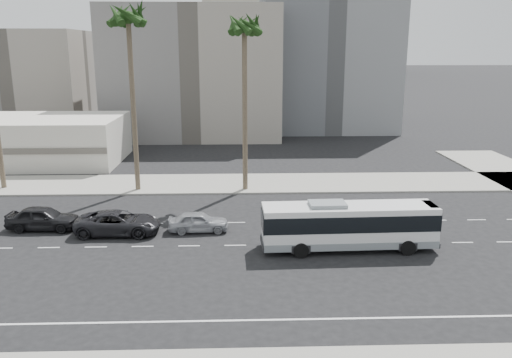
{
  "coord_description": "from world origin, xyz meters",
  "views": [
    {
      "loc": [
        -5.69,
        -31.28,
        12.49
      ],
      "look_at": [
        -4.51,
        4.0,
        3.43
      ],
      "focal_mm": 36.03,
      "sensor_mm": 36.0,
      "label": 1
    }
  ],
  "objects_px": {
    "car_c": "(43,218)",
    "city_bus": "(349,225)",
    "car_b": "(118,223)",
    "palm_mid": "(128,21)",
    "car_a": "(198,222)",
    "palm_near": "(244,30)"
  },
  "relations": [
    {
      "from": "car_b",
      "to": "car_c",
      "type": "distance_m",
      "value": 5.6
    },
    {
      "from": "car_a",
      "to": "palm_mid",
      "type": "height_order",
      "value": "palm_mid"
    },
    {
      "from": "car_a",
      "to": "car_b",
      "type": "height_order",
      "value": "car_b"
    },
    {
      "from": "car_a",
      "to": "car_c",
      "type": "xyz_separation_m",
      "value": [
        -11.0,
        0.77,
        0.13
      ]
    },
    {
      "from": "car_a",
      "to": "palm_mid",
      "type": "distance_m",
      "value": 18.62
    },
    {
      "from": "city_bus",
      "to": "car_a",
      "type": "relative_size",
      "value": 2.64
    },
    {
      "from": "city_bus",
      "to": "palm_mid",
      "type": "height_order",
      "value": "palm_mid"
    },
    {
      "from": "city_bus",
      "to": "car_b",
      "type": "height_order",
      "value": "city_bus"
    },
    {
      "from": "car_c",
      "to": "palm_near",
      "type": "bearing_deg",
      "value": -52.96
    },
    {
      "from": "car_c",
      "to": "city_bus",
      "type": "bearing_deg",
      "value": -99.05
    },
    {
      "from": "city_bus",
      "to": "car_c",
      "type": "height_order",
      "value": "city_bus"
    },
    {
      "from": "city_bus",
      "to": "car_c",
      "type": "xyz_separation_m",
      "value": [
        -20.78,
        4.37,
        -0.81
      ]
    },
    {
      "from": "city_bus",
      "to": "palm_mid",
      "type": "distance_m",
      "value": 25.08
    },
    {
      "from": "palm_near",
      "to": "car_a",
      "type": "bearing_deg",
      "value": -107.87
    },
    {
      "from": "city_bus",
      "to": "car_c",
      "type": "distance_m",
      "value": 21.25
    },
    {
      "from": "city_bus",
      "to": "palm_mid",
      "type": "xyz_separation_m",
      "value": [
        -16.01,
        14.34,
        12.93
      ]
    },
    {
      "from": "car_a",
      "to": "palm_mid",
      "type": "relative_size",
      "value": 0.26
    },
    {
      "from": "car_a",
      "to": "palm_mid",
      "type": "bearing_deg",
      "value": 27.4
    },
    {
      "from": "car_b",
      "to": "palm_mid",
      "type": "distance_m",
      "value": 17.67
    },
    {
      "from": "car_a",
      "to": "palm_near",
      "type": "xyz_separation_m",
      "value": [
        3.41,
        10.57,
        13.16
      ]
    },
    {
      "from": "car_a",
      "to": "palm_near",
      "type": "distance_m",
      "value": 17.22
    },
    {
      "from": "car_a",
      "to": "city_bus",
      "type": "bearing_deg",
      "value": -112.9
    }
  ]
}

